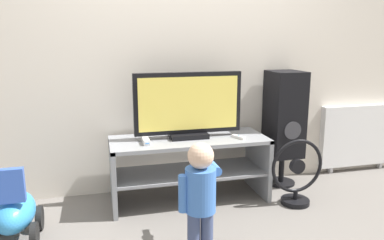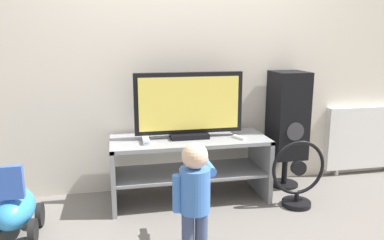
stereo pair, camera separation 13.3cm
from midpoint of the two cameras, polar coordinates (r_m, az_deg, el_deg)
The scene contains 11 objects.
ground_plane at distance 3.06m, azimuth 1.88°, elevation -13.81°, with size 16.00×16.00×0.00m, color slate.
wall_back at distance 3.32m, azimuth -0.39°, elevation 11.51°, with size 10.00×0.06×2.60m.
tv_stand at distance 3.15m, azimuth 0.84°, elevation -5.95°, with size 1.30×0.51×0.54m.
television at distance 3.07m, azimuth 0.77°, elevation 2.14°, with size 0.89×0.20×0.54m.
game_console at distance 3.00m, azimuth -5.83°, elevation -3.01°, with size 0.05×0.20×0.04m.
remote_primary at distance 3.11m, azimuth 8.45°, elevation -2.66°, with size 0.09×0.13×0.03m.
child at distance 2.33m, azimuth 2.10°, elevation -10.68°, with size 0.28×0.43×0.74m.
speaker_tower at distance 3.50m, azimuth 15.41°, elevation 0.50°, with size 0.29×0.33×1.06m.
floor_fan at distance 3.20m, azimuth 17.00°, elevation -8.34°, with size 0.45×0.23×0.56m.
ride_on_toy at distance 2.87m, azimuth -24.31°, elevation -12.22°, with size 0.31×0.46×0.56m.
radiator at distance 4.17m, azimuth 25.75°, elevation -2.42°, with size 0.85×0.08×0.69m.
Camera 2 is at (-0.59, -2.68, 1.35)m, focal length 35.00 mm.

